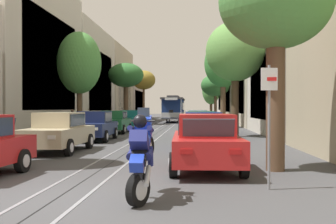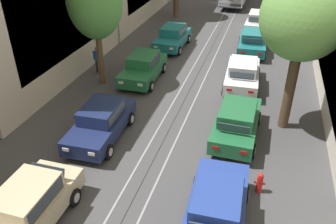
{
  "view_description": "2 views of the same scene",
  "coord_description": "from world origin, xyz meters",
  "px_view_note": "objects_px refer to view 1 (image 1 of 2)",
  "views": [
    {
      "loc": [
        2.67,
        -7.21,
        1.75
      ],
      "look_at": [
        0.3,
        26.3,
        1.41
      ],
      "focal_mm": 40.72,
      "sensor_mm": 36.0,
      "label": 1
    },
    {
      "loc": [
        3.74,
        1.37,
        9.1
      ],
      "look_at": [
        0.0,
        14.24,
        1.1
      ],
      "focal_mm": 37.14,
      "sensor_mm": 36.0,
      "label": 2
    }
  ],
  "objects_px": {
    "parked_car_beige_second_left": "(59,132)",
    "cable_car_trolley": "(174,109)",
    "parked_car_red_near_right": "(206,142)",
    "street_tree_kerb_left_second": "(79,63)",
    "street_tree_kerb_left_mid": "(126,76)",
    "fire_hydrant": "(228,135)",
    "street_sign_post": "(269,112)",
    "street_tree_kerb_right_near": "(276,5)",
    "parked_car_teal_fifth_right": "(197,119)",
    "street_tree_kerb_right_second": "(235,52)",
    "street_tree_kerb_right_mid": "(223,65)",
    "street_tree_kerb_right_far": "(211,90)",
    "parked_car_teal_fifth_left": "(131,119)",
    "pedestrian_on_left_pavement": "(72,119)",
    "motorcycle_with_rider": "(141,152)",
    "parked_car_green_mid_right": "(201,125)",
    "street_tree_kerb_left_fourth": "(144,80)",
    "parked_car_green_fourth_left": "(114,122)",
    "parked_car_blue_second_right": "(203,130)",
    "parked_car_white_sixth_right": "(198,118)",
    "parked_car_white_fourth_right": "(196,121)",
    "parked_car_navy_mid_left": "(94,126)",
    "street_tree_kerb_right_fourth": "(215,86)"
  },
  "relations": [
    {
      "from": "fire_hydrant",
      "to": "street_sign_post",
      "type": "xyz_separation_m",
      "value": [
        -0.03,
        -10.39,
        1.24
      ]
    },
    {
      "from": "fire_hydrant",
      "to": "parked_car_teal_fifth_right",
      "type": "bearing_deg",
      "value": 95.58
    },
    {
      "from": "street_tree_kerb_right_near",
      "to": "cable_car_trolley",
      "type": "distance_m",
      "value": 37.53
    },
    {
      "from": "street_tree_kerb_right_near",
      "to": "cable_car_trolley",
      "type": "relative_size",
      "value": 0.67
    },
    {
      "from": "parked_car_white_sixth_right",
      "to": "street_tree_kerb_left_second",
      "type": "bearing_deg",
      "value": -122.4
    },
    {
      "from": "parked_car_red_near_right",
      "to": "cable_car_trolley",
      "type": "relative_size",
      "value": 0.48
    },
    {
      "from": "street_tree_kerb_left_mid",
      "to": "motorcycle_with_rider",
      "type": "distance_m",
      "value": 34.3
    },
    {
      "from": "parked_car_teal_fifth_right",
      "to": "street_tree_kerb_right_mid",
      "type": "bearing_deg",
      "value": 34.0
    },
    {
      "from": "parked_car_beige_second_left",
      "to": "parked_car_green_mid_right",
      "type": "bearing_deg",
      "value": 50.49
    },
    {
      "from": "parked_car_red_near_right",
      "to": "parked_car_green_mid_right",
      "type": "xyz_separation_m",
      "value": [
        0.07,
        11.11,
        0.0
      ]
    },
    {
      "from": "parked_car_green_fourth_left",
      "to": "parked_car_blue_second_right",
      "type": "xyz_separation_m",
      "value": [
        6.02,
        -9.9,
        0.0
      ]
    },
    {
      "from": "street_tree_kerb_left_mid",
      "to": "cable_car_trolley",
      "type": "bearing_deg",
      "value": 57.02
    },
    {
      "from": "cable_car_trolley",
      "to": "street_sign_post",
      "type": "xyz_separation_m",
      "value": [
        4.26,
        -39.62,
        -0.0
      ]
    },
    {
      "from": "parked_car_red_near_right",
      "to": "street_tree_kerb_left_second",
      "type": "height_order",
      "value": "street_tree_kerb_left_second"
    },
    {
      "from": "parked_car_green_mid_right",
      "to": "fire_hydrant",
      "type": "xyz_separation_m",
      "value": [
        1.25,
        -3.32,
        -0.38
      ]
    },
    {
      "from": "parked_car_white_sixth_right",
      "to": "fire_hydrant",
      "type": "relative_size",
      "value": 5.24
    },
    {
      "from": "parked_car_teal_fifth_right",
      "to": "street_tree_kerb_right_mid",
      "type": "xyz_separation_m",
      "value": [
        2.31,
        1.56,
        4.88
      ]
    },
    {
      "from": "street_tree_kerb_left_second",
      "to": "street_tree_kerb_left_fourth",
      "type": "bearing_deg",
      "value": 89.18
    },
    {
      "from": "parked_car_white_fourth_right",
      "to": "fire_hydrant",
      "type": "height_order",
      "value": "parked_car_white_fourth_right"
    },
    {
      "from": "parked_car_green_fourth_left",
      "to": "street_sign_post",
      "type": "relative_size",
      "value": 1.64
    },
    {
      "from": "parked_car_white_fourth_right",
      "to": "pedestrian_on_left_pavement",
      "type": "xyz_separation_m",
      "value": [
        -8.89,
        -0.46,
        0.14
      ]
    },
    {
      "from": "parked_car_teal_fifth_right",
      "to": "pedestrian_on_left_pavement",
      "type": "xyz_separation_m",
      "value": [
        -9.02,
        -6.18,
        0.14
      ]
    },
    {
      "from": "parked_car_red_near_right",
      "to": "parked_car_teal_fifth_right",
      "type": "distance_m",
      "value": 22.11
    },
    {
      "from": "parked_car_teal_fifth_left",
      "to": "fire_hydrant",
      "type": "distance_m",
      "value": 15.44
    },
    {
      "from": "pedestrian_on_left_pavement",
      "to": "street_sign_post",
      "type": "xyz_separation_m",
      "value": [
        10.38,
        -18.52,
        0.72
      ]
    },
    {
      "from": "parked_car_beige_second_left",
      "to": "cable_car_trolley",
      "type": "height_order",
      "value": "cable_car_trolley"
    },
    {
      "from": "street_tree_kerb_left_second",
      "to": "cable_car_trolley",
      "type": "bearing_deg",
      "value": 77.0
    },
    {
      "from": "parked_car_green_fourth_left",
      "to": "street_tree_kerb_left_mid",
      "type": "xyz_separation_m",
      "value": [
        -1.74,
        14.04,
        4.42
      ]
    },
    {
      "from": "pedestrian_on_left_pavement",
      "to": "fire_hydrant",
      "type": "distance_m",
      "value": 13.23
    },
    {
      "from": "street_tree_kerb_left_mid",
      "to": "parked_car_blue_second_right",
      "type": "bearing_deg",
      "value": -72.04
    },
    {
      "from": "parked_car_teal_fifth_right",
      "to": "street_tree_kerb_right_fourth",
      "type": "distance_m",
      "value": 14.78
    },
    {
      "from": "street_tree_kerb_right_mid",
      "to": "pedestrian_on_left_pavement",
      "type": "relative_size",
      "value": 4.75
    },
    {
      "from": "parked_car_red_near_right",
      "to": "street_tree_kerb_right_near",
      "type": "height_order",
      "value": "street_tree_kerb_right_near"
    },
    {
      "from": "parked_car_navy_mid_left",
      "to": "parked_car_green_fourth_left",
      "type": "xyz_separation_m",
      "value": [
        -0.25,
        6.25,
        0.0
      ]
    },
    {
      "from": "parked_car_teal_fifth_right",
      "to": "street_tree_kerb_left_fourth",
      "type": "bearing_deg",
      "value": 109.12
    },
    {
      "from": "parked_car_blue_second_right",
      "to": "fire_hydrant",
      "type": "xyz_separation_m",
      "value": [
        1.28,
        2.02,
        -0.38
      ]
    },
    {
      "from": "parked_car_white_fourth_right",
      "to": "street_tree_kerb_right_near",
      "type": "distance_m",
      "value": 17.02
    },
    {
      "from": "parked_car_teal_fifth_left",
      "to": "street_sign_post",
      "type": "height_order",
      "value": "street_sign_post"
    },
    {
      "from": "pedestrian_on_left_pavement",
      "to": "parked_car_teal_fifth_left",
      "type": "bearing_deg",
      "value": 59.28
    },
    {
      "from": "parked_car_navy_mid_left",
      "to": "pedestrian_on_left_pavement",
      "type": "height_order",
      "value": "pedestrian_on_left_pavement"
    },
    {
      "from": "street_tree_kerb_right_far",
      "to": "fire_hydrant",
      "type": "relative_size",
      "value": 8.24
    },
    {
      "from": "parked_car_red_near_right",
      "to": "pedestrian_on_left_pavement",
      "type": "bearing_deg",
      "value": 119.75
    },
    {
      "from": "parked_car_red_near_right",
      "to": "pedestrian_on_left_pavement",
      "type": "distance_m",
      "value": 18.35
    },
    {
      "from": "parked_car_teal_fifth_right",
      "to": "parked_car_red_near_right",
      "type": "bearing_deg",
      "value": -89.78
    },
    {
      "from": "parked_car_white_fourth_right",
      "to": "street_tree_kerb_left_mid",
      "type": "xyz_separation_m",
      "value": [
        -7.51,
        13.32,
        4.42
      ]
    },
    {
      "from": "parked_car_white_sixth_right",
      "to": "parked_car_green_mid_right",
      "type": "bearing_deg",
      "value": -89.64
    },
    {
      "from": "parked_car_beige_second_left",
      "to": "parked_car_teal_fifth_right",
      "type": "distance_m",
      "value": 18.93
    },
    {
      "from": "street_tree_kerb_right_near",
      "to": "parked_car_beige_second_left",
      "type": "bearing_deg",
      "value": 151.92
    },
    {
      "from": "parked_car_teal_fifth_right",
      "to": "street_tree_kerb_right_second",
      "type": "relative_size",
      "value": 0.63
    },
    {
      "from": "street_tree_kerb_right_mid",
      "to": "street_tree_kerb_right_far",
      "type": "relative_size",
      "value": 1.14
    }
  ]
}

